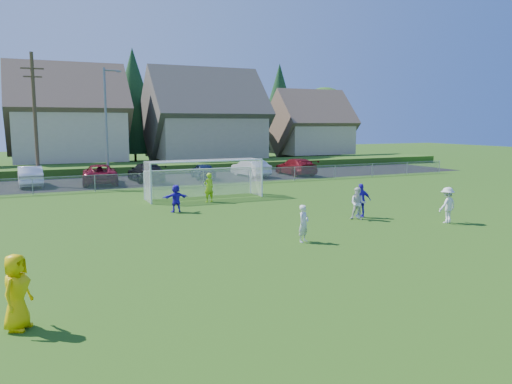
# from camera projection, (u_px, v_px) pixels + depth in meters

# --- Properties ---
(ground) EXTENTS (160.00, 160.00, 0.00)m
(ground) POSITION_uv_depth(u_px,v_px,m) (350.00, 259.00, 17.71)
(ground) COLOR #193D0C
(ground) RESTS_ON ground
(asphalt_lot) EXTENTS (60.00, 60.00, 0.00)m
(asphalt_lot) POSITION_uv_depth(u_px,v_px,m) (160.00, 180.00, 42.45)
(asphalt_lot) COLOR black
(asphalt_lot) RESTS_ON ground
(grass_embankment) EXTENTS (70.00, 6.00, 0.80)m
(grass_embankment) POSITION_uv_depth(u_px,v_px,m) (142.00, 168.00, 49.14)
(grass_embankment) COLOR #1E420F
(grass_embankment) RESTS_ON ground
(soccer_ball) EXTENTS (0.22, 0.22, 0.22)m
(soccer_ball) POSITION_uv_depth(u_px,v_px,m) (358.00, 217.00, 25.09)
(soccer_ball) COLOR white
(soccer_ball) RESTS_ON ground
(referee) EXTENTS (0.95, 1.05, 1.81)m
(referee) POSITION_uv_depth(u_px,v_px,m) (17.00, 292.00, 11.56)
(referee) COLOR #F1C204
(referee) RESTS_ON ground
(player_white_a) EXTENTS (0.66, 0.59, 1.52)m
(player_white_a) POSITION_uv_depth(u_px,v_px,m) (304.00, 224.00, 20.15)
(player_white_a) COLOR silver
(player_white_a) RESTS_ON ground
(player_white_b) EXTENTS (1.00, 0.98, 1.63)m
(player_white_b) POSITION_uv_depth(u_px,v_px,m) (358.00, 204.00, 24.83)
(player_white_b) COLOR silver
(player_white_b) RESTS_ON ground
(player_white_c) EXTENTS (1.23, 0.86, 1.74)m
(player_white_c) POSITION_uv_depth(u_px,v_px,m) (447.00, 205.00, 24.06)
(player_white_c) COLOR silver
(player_white_c) RESTS_ON ground
(player_blue_a) EXTENTS (1.09, 0.67, 1.73)m
(player_blue_a) POSITION_uv_depth(u_px,v_px,m) (361.00, 200.00, 25.48)
(player_blue_a) COLOR #2B14C2
(player_blue_a) RESTS_ON ground
(player_blue_b) EXTENTS (1.40, 0.47, 1.50)m
(player_blue_b) POSITION_uv_depth(u_px,v_px,m) (176.00, 198.00, 26.97)
(player_blue_b) COLOR #2B14C2
(player_blue_b) RESTS_ON ground
(goalkeeper) EXTENTS (0.72, 0.55, 1.79)m
(goalkeeper) POSITION_uv_depth(u_px,v_px,m) (209.00, 188.00, 30.38)
(goalkeeper) COLOR #A0D819
(goalkeeper) RESTS_ON ground
(car_b) EXTENTS (1.82, 4.80, 1.56)m
(car_b) POSITION_uv_depth(u_px,v_px,m) (30.00, 176.00, 37.94)
(car_b) COLOR white
(car_b) RESTS_ON ground
(car_c) EXTENTS (3.19, 5.85, 1.56)m
(car_c) POSITION_uv_depth(u_px,v_px,m) (100.00, 174.00, 39.46)
(car_c) COLOR maroon
(car_c) RESTS_ON ground
(car_d) EXTENTS (2.37, 5.41, 1.55)m
(car_d) POSITION_uv_depth(u_px,v_px,m) (146.00, 172.00, 41.07)
(car_d) COLOR black
(car_d) RESTS_ON ground
(car_e) EXTENTS (2.07, 4.15, 1.36)m
(car_e) POSITION_uv_depth(u_px,v_px,m) (203.00, 171.00, 43.06)
(car_e) COLOR #122040
(car_e) RESTS_ON ground
(car_f) EXTENTS (2.16, 4.83, 1.54)m
(car_f) POSITION_uv_depth(u_px,v_px,m) (251.00, 168.00, 44.95)
(car_f) COLOR silver
(car_f) RESTS_ON ground
(car_g) EXTENTS (2.18, 5.32, 1.54)m
(car_g) POSITION_uv_depth(u_px,v_px,m) (296.00, 167.00, 46.37)
(car_g) COLOR #630B11
(car_g) RESTS_ON ground
(soccer_goal) EXTENTS (7.42, 1.90, 2.50)m
(soccer_goal) POSITION_uv_depth(u_px,v_px,m) (203.00, 173.00, 31.93)
(soccer_goal) COLOR white
(soccer_goal) RESTS_ON ground
(chainlink_fence) EXTENTS (52.06, 0.06, 1.20)m
(chainlink_fence) POSITION_uv_depth(u_px,v_px,m) (178.00, 179.00, 37.42)
(chainlink_fence) COLOR gray
(chainlink_fence) RESTS_ON ground
(streetlight) EXTENTS (1.38, 0.18, 9.00)m
(streetlight) POSITION_uv_depth(u_px,v_px,m) (107.00, 122.00, 38.60)
(streetlight) COLOR slate
(streetlight) RESTS_ON ground
(utility_pole) EXTENTS (1.60, 0.26, 10.00)m
(utility_pole) POSITION_uv_depth(u_px,v_px,m) (35.00, 118.00, 37.36)
(utility_pole) COLOR #473321
(utility_pole) RESTS_ON ground
(houses_row) EXTENTS (53.90, 11.45, 13.27)m
(houses_row) POSITION_uv_depth(u_px,v_px,m) (143.00, 100.00, 55.73)
(houses_row) COLOR tan
(houses_row) RESTS_ON ground
(tree_row) EXTENTS (65.98, 12.36, 13.80)m
(tree_row) POSITION_uv_depth(u_px,v_px,m) (125.00, 106.00, 61.04)
(tree_row) COLOR #382616
(tree_row) RESTS_ON ground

